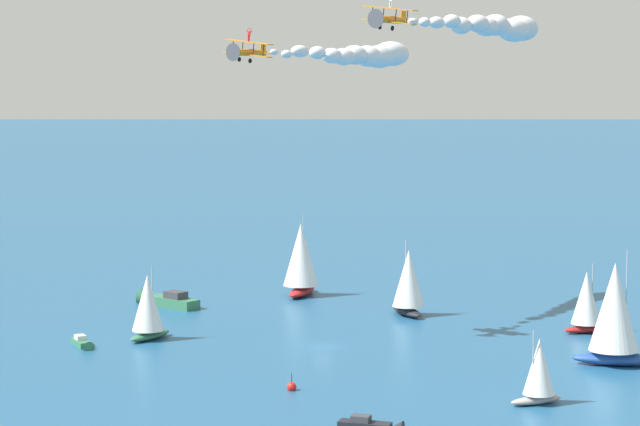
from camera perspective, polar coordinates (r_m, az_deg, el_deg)
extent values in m
plane|color=#1E517A|center=(170.94, 0.10, -5.84)|extent=(2000.00, 2000.00, 0.00)
ellipsoid|color=#33704C|center=(177.11, -7.39, -5.29)|extent=(6.83, 7.03, 1.07)
cylinder|color=#B2B2B7|center=(176.64, -7.30, -3.69)|extent=(0.14, 0.14, 8.81)
cone|color=white|center=(175.99, -7.49, -3.88)|extent=(5.95, 5.95, 7.49)
ellipsoid|color=#B21E1E|center=(209.80, -0.79, -3.41)|extent=(10.19, 7.66, 1.42)
cylinder|color=#B2B2B7|center=(209.54, -0.73, -1.60)|extent=(0.14, 0.14, 11.69)
cone|color=white|center=(208.42, -0.84, -1.81)|extent=(7.67, 7.67, 9.94)
ellipsoid|color=#B21E1E|center=(183.92, 11.56, -4.95)|extent=(2.83, 7.55, 1.03)
cylinder|color=#B2B2B7|center=(183.36, 11.74, -3.47)|extent=(0.14, 0.14, 8.48)
cone|color=white|center=(182.95, 11.49, -3.63)|extent=(4.46, 4.46, 7.21)
cube|color=#33704C|center=(200.70, -6.42, -3.88)|extent=(8.84, 7.63, 1.43)
cone|color=#33704C|center=(204.56, -7.49, -3.70)|extent=(3.54, 3.65, 2.85)
cube|color=#38383D|center=(200.01, -6.29, -3.55)|extent=(3.87, 3.70, 1.07)
cube|color=#33704C|center=(174.62, -10.33, -5.56)|extent=(4.95, 2.50, 0.76)
cone|color=#33704C|center=(171.89, -10.06, -5.74)|extent=(1.51, 1.74, 1.52)
cube|color=silver|center=(174.82, -10.36, -5.32)|extent=(1.88, 1.54, 0.57)
ellipsoid|color=#23478C|center=(164.42, 12.80, -6.20)|extent=(7.19, 11.30, 1.54)
cylinder|color=#B2B2B7|center=(163.13, 13.15, -3.77)|extent=(0.14, 0.14, 12.63)
cone|color=white|center=(163.15, 12.66, -3.98)|extent=(7.94, 7.94, 10.73)
ellipsoid|color=#9E9993|center=(144.07, 9.36, -8.02)|extent=(2.81, 6.46, 0.87)
cylinder|color=#B2B2B7|center=(142.89, 9.23, -6.47)|extent=(0.14, 0.14, 7.18)
cone|color=white|center=(143.39, 9.49, -6.58)|extent=(3.98, 3.98, 6.11)
ellipsoid|color=black|center=(193.19, 3.80, -4.28)|extent=(8.73, 3.34, 1.19)
cylinder|color=#B2B2B7|center=(192.85, 3.74, -2.64)|extent=(0.14, 0.14, 9.79)
cone|color=white|center=(191.97, 3.87, -2.83)|extent=(5.19, 5.19, 8.32)
cube|color=black|center=(132.28, 1.96, -9.23)|extent=(4.25, 5.35, 0.84)
cube|color=#38383D|center=(132.19, 1.79, -8.90)|extent=(2.13, 2.28, 0.63)
sphere|color=red|center=(148.19, -1.24, -7.56)|extent=(1.10, 1.10, 1.10)
cylinder|color=black|center=(147.95, -1.24, -7.16)|extent=(0.08, 0.08, 1.00)
cylinder|color=orange|center=(161.73, 3.08, 8.38)|extent=(4.91, 5.51, 0.99)
cylinder|color=black|center=(159.29, 2.52, 8.42)|extent=(1.23, 1.18, 1.11)
cylinder|color=#4C4C51|center=(158.94, 2.43, 8.43)|extent=(1.95, 1.68, 2.53)
cube|color=orange|center=(161.49, 3.01, 8.29)|extent=(6.29, 5.65, 0.88)
cube|color=orange|center=(161.46, 3.07, 8.86)|extent=(6.29, 5.65, 0.88)
cylinder|color=black|center=(160.14, 3.80, 8.50)|extent=(0.27, 0.25, 1.62)
cylinder|color=black|center=(160.99, 3.31, 8.55)|extent=(0.27, 0.25, 1.62)
cylinder|color=black|center=(161.96, 2.77, 8.61)|extent=(0.27, 0.25, 1.62)
cylinder|color=black|center=(162.83, 2.28, 8.66)|extent=(0.27, 0.25, 1.62)
cube|color=orange|center=(164.14, 3.63, 8.54)|extent=(0.89, 0.98, 1.20)
cube|color=orange|center=(164.15, 3.61, 8.35)|extent=(2.48, 2.31, 0.34)
cylinder|color=black|center=(160.60, 3.16, 8.01)|extent=(0.53, 0.57, 0.61)
cylinder|color=black|center=(161.56, 2.62, 8.07)|extent=(0.53, 0.57, 0.61)
cylinder|color=#262628|center=(161.46, 3.08, 9.02)|extent=(0.18, 0.17, 0.90)
cylinder|color=white|center=(161.41, 3.11, 9.02)|extent=(0.25, 0.24, 0.79)
cylinder|color=white|center=(161.51, 3.05, 9.03)|extent=(0.25, 0.24, 0.79)
ellipsoid|color=silver|center=(165.77, 4.05, 8.28)|extent=(2.01, 2.05, 1.11)
ellipsoid|color=silver|center=(168.81, 4.57, 8.26)|extent=(2.33, 2.36, 1.34)
ellipsoid|color=silver|center=(171.83, 5.09, 8.24)|extent=(3.32, 3.42, 1.69)
ellipsoid|color=silver|center=(174.59, 5.75, 8.28)|extent=(3.72, 3.80, 2.03)
ellipsoid|color=silver|center=(177.78, 6.14, 8.10)|extent=(4.66, 4.75, 2.56)
ellipsoid|color=silver|center=(180.40, 6.86, 8.17)|extent=(4.90, 5.00, 2.66)
ellipsoid|color=silver|center=(183.62, 7.22, 8.04)|extent=(5.55, 5.68, 2.99)
ellipsoid|color=silver|center=(186.72, 7.65, 8.09)|extent=(5.78, 5.85, 3.35)
ellipsoid|color=silver|center=(189.23, 8.40, 7.86)|extent=(7.54, 7.80, 3.73)
ellipsoid|color=silver|center=(192.45, 8.74, 7.93)|extent=(7.70, 7.91, 4.04)
cylinder|color=orange|center=(171.63, -3.10, 6.98)|extent=(4.91, 5.51, 0.99)
cylinder|color=black|center=(169.37, -3.71, 6.98)|extent=(1.23, 1.18, 1.11)
cylinder|color=#4C4C51|center=(169.04, -3.80, 6.98)|extent=(1.95, 1.68, 2.53)
cube|color=orange|center=(171.41, -3.17, 6.89)|extent=(6.29, 5.65, 0.88)
cube|color=orange|center=(171.33, -3.12, 7.43)|extent=(6.29, 5.65, 0.88)
cylinder|color=black|center=(169.82, -2.48, 7.08)|extent=(0.27, 0.25, 1.62)
cylinder|color=black|center=(170.81, -2.91, 7.13)|extent=(0.27, 0.25, 1.62)
cylinder|color=black|center=(171.93, -3.38, 7.18)|extent=(0.27, 0.25, 1.62)
cylinder|color=black|center=(172.94, -3.80, 7.23)|extent=(0.27, 0.25, 1.62)
cube|color=orange|center=(173.85, -2.49, 7.15)|extent=(0.89, 0.98, 1.20)
cube|color=orange|center=(173.88, -2.51, 6.97)|extent=(2.48, 2.31, 0.34)
cylinder|color=black|center=(170.50, -3.05, 6.62)|extent=(0.53, 0.57, 0.61)
cylinder|color=black|center=(171.62, -3.52, 6.67)|extent=(0.53, 0.57, 0.61)
cylinder|color=#262628|center=(171.31, -3.11, 7.58)|extent=(0.18, 0.17, 0.90)
cylinder|color=red|center=(171.25, -3.09, 7.57)|extent=(0.25, 0.24, 0.79)
cylinder|color=red|center=(171.38, -3.14, 7.58)|extent=(0.25, 0.24, 0.79)
cube|color=red|center=(171.29, -3.09, 7.79)|extent=(0.43, 0.41, 0.55)
sphere|color=tan|center=(171.28, -3.08, 7.92)|extent=(0.21, 0.21, 0.21)
cylinder|color=red|center=(171.10, -3.01, 7.93)|extent=(0.30, 0.27, 0.57)
cylinder|color=red|center=(171.45, -3.16, 7.95)|extent=(0.37, 0.34, 0.52)
ellipsoid|color=silver|center=(175.29, -2.01, 7.00)|extent=(1.67, 1.70, 0.89)
ellipsoid|color=silver|center=(178.23, -1.46, 6.91)|extent=(2.29, 2.34, 1.24)
ellipsoid|color=silver|center=(181.12, -0.89, 7.03)|extent=(3.71, 3.83, 1.87)
ellipsoid|color=silver|center=(183.50, -0.11, 6.97)|extent=(3.56, 3.61, 2.01)
ellipsoid|color=silver|center=(186.22, 0.52, 6.84)|extent=(4.36, 4.44, 2.44)
ellipsoid|color=silver|center=(189.17, 1.03, 6.80)|extent=(5.03, 5.13, 2.78)
ellipsoid|color=silver|center=(192.15, 1.52, 6.88)|extent=(5.56, 5.65, 3.16)
ellipsoid|color=silver|center=(194.96, 2.08, 6.82)|extent=(6.08, 6.15, 3.49)
ellipsoid|color=silver|center=(197.88, 2.58, 6.79)|extent=(7.53, 7.78, 3.78)
ellipsoid|color=silver|center=(200.71, 3.11, 6.92)|extent=(8.44, 8.74, 4.16)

